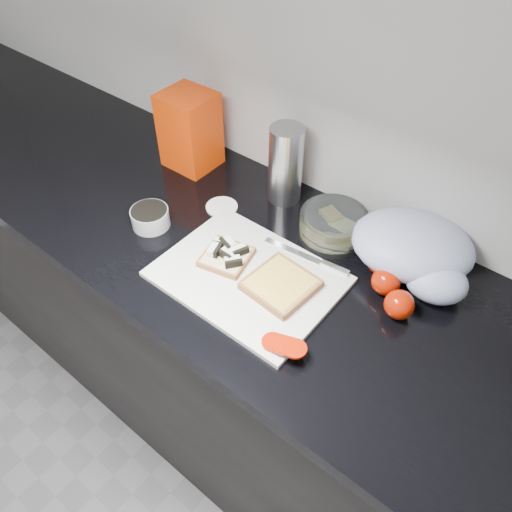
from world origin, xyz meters
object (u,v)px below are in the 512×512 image
(glass_bowl, at_px, (333,226))
(cutting_board, at_px, (248,277))
(steel_canister, at_px, (285,165))
(bread_bag, at_px, (190,130))

(glass_bowl, bearing_deg, cutting_board, -106.25)
(steel_canister, bearing_deg, glass_bowl, -14.78)
(cutting_board, distance_m, glass_bowl, 0.26)
(cutting_board, bearing_deg, steel_canister, 111.34)
(glass_bowl, height_order, bread_bag, bread_bag)
(cutting_board, relative_size, bread_bag, 1.84)
(bread_bag, relative_size, steel_canister, 1.03)
(glass_bowl, bearing_deg, bread_bag, 178.57)
(glass_bowl, height_order, steel_canister, steel_canister)
(bread_bag, bearing_deg, steel_canister, 5.97)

